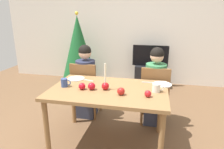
# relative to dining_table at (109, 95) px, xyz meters

# --- Properties ---
(ground_plane) EXTENTS (7.68, 7.68, 0.00)m
(ground_plane) POSITION_rel_dining_table_xyz_m (0.00, 0.00, -0.67)
(ground_plane) COLOR brown
(back_wall) EXTENTS (6.40, 0.10, 2.60)m
(back_wall) POSITION_rel_dining_table_xyz_m (0.00, 2.60, 0.63)
(back_wall) COLOR silver
(back_wall) RESTS_ON ground
(dining_table) EXTENTS (1.40, 0.90, 0.75)m
(dining_table) POSITION_rel_dining_table_xyz_m (0.00, 0.00, 0.00)
(dining_table) COLOR olive
(dining_table) RESTS_ON ground
(chair_left) EXTENTS (0.40, 0.40, 0.90)m
(chair_left) POSITION_rel_dining_table_xyz_m (-0.52, 0.61, -0.15)
(chair_left) COLOR brown
(chair_left) RESTS_ON ground
(chair_right) EXTENTS (0.40, 0.40, 0.90)m
(chair_right) POSITION_rel_dining_table_xyz_m (0.55, 0.61, -0.15)
(chair_right) COLOR brown
(chair_right) RESTS_ON ground
(person_left_child) EXTENTS (0.30, 0.30, 1.17)m
(person_left_child) POSITION_rel_dining_table_xyz_m (-0.52, 0.64, -0.10)
(person_left_child) COLOR #33384C
(person_left_child) RESTS_ON ground
(person_right_child) EXTENTS (0.30, 0.30, 1.17)m
(person_right_child) POSITION_rel_dining_table_xyz_m (0.55, 0.64, -0.10)
(person_right_child) COLOR #33384C
(person_right_child) RESTS_ON ground
(tv_stand) EXTENTS (0.64, 0.40, 0.48)m
(tv_stand) POSITION_rel_dining_table_xyz_m (0.42, 2.30, -0.43)
(tv_stand) COLOR black
(tv_stand) RESTS_ON ground
(tv) EXTENTS (0.79, 0.05, 0.46)m
(tv) POSITION_rel_dining_table_xyz_m (0.42, 2.30, 0.04)
(tv) COLOR black
(tv) RESTS_ON tv_stand
(christmas_tree) EXTENTS (0.78, 0.78, 1.66)m
(christmas_tree) POSITION_rel_dining_table_xyz_m (-1.19, 2.08, 0.19)
(christmas_tree) COLOR brown
(christmas_tree) RESTS_ON ground
(candle_centerpiece) EXTENTS (0.09, 0.09, 0.32)m
(candle_centerpiece) POSITION_rel_dining_table_xyz_m (-0.03, -0.04, 0.15)
(candle_centerpiece) COLOR red
(candle_centerpiece) RESTS_ON dining_table
(plate_left) EXTENTS (0.23, 0.23, 0.01)m
(plate_left) POSITION_rel_dining_table_xyz_m (-0.52, 0.27, 0.09)
(plate_left) COLOR silver
(plate_left) RESTS_ON dining_table
(plate_right) EXTENTS (0.24, 0.24, 0.01)m
(plate_right) POSITION_rel_dining_table_xyz_m (0.63, 0.28, 0.09)
(plate_right) COLOR white
(plate_right) RESTS_ON dining_table
(mug_left) EXTENTS (0.13, 0.08, 0.10)m
(mug_left) POSITION_rel_dining_table_xyz_m (-0.55, -0.04, 0.14)
(mug_left) COLOR #33477F
(mug_left) RESTS_ON dining_table
(mug_right) EXTENTS (0.13, 0.09, 0.10)m
(mug_right) POSITION_rel_dining_table_xyz_m (0.56, 0.02, 0.13)
(mug_right) COLOR silver
(mug_right) RESTS_ON dining_table
(fork_left) EXTENTS (0.18, 0.06, 0.01)m
(fork_left) POSITION_rel_dining_table_xyz_m (-0.35, 0.25, 0.09)
(fork_left) COLOR silver
(fork_left) RESTS_ON dining_table
(fork_right) EXTENTS (0.18, 0.02, 0.01)m
(fork_right) POSITION_rel_dining_table_xyz_m (0.47, 0.33, 0.09)
(fork_right) COLOR silver
(fork_right) RESTS_ON dining_table
(apple_near_candle) EXTENTS (0.08, 0.08, 0.08)m
(apple_near_candle) POSITION_rel_dining_table_xyz_m (0.47, -0.15, 0.12)
(apple_near_candle) COLOR red
(apple_near_candle) RESTS_ON dining_table
(apple_by_left_plate) EXTENTS (0.08, 0.08, 0.08)m
(apple_by_left_plate) POSITION_rel_dining_table_xyz_m (-0.30, -0.09, 0.12)
(apple_by_left_plate) COLOR red
(apple_by_left_plate) RESTS_ON dining_table
(apple_by_right_mug) EXTENTS (0.09, 0.09, 0.09)m
(apple_by_right_mug) POSITION_rel_dining_table_xyz_m (0.18, -0.16, 0.13)
(apple_by_right_mug) COLOR #AB1E19
(apple_by_right_mug) RESTS_ON dining_table
(apple_far_edge) EXTENTS (0.09, 0.09, 0.09)m
(apple_far_edge) POSITION_rel_dining_table_xyz_m (-0.19, -0.07, 0.13)
(apple_far_edge) COLOR #B1111F
(apple_far_edge) RESTS_ON dining_table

